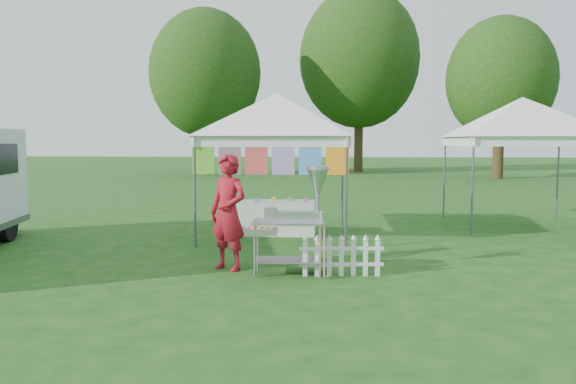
{
  "coord_description": "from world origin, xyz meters",
  "views": [
    {
      "loc": [
        1.09,
        -8.28,
        2.02
      ],
      "look_at": [
        0.37,
        1.62,
        1.1
      ],
      "focal_mm": 35.0,
      "sensor_mm": 36.0,
      "label": 1
    }
  ],
  "objects": [
    {
      "name": "canopy_main",
      "position": [
        0.0,
        3.49,
        2.99
      ],
      "size": [
        4.24,
        4.24,
        3.45
      ],
      "color": "#59595E",
      "rests_on": "ground"
    },
    {
      "name": "display_table",
      "position": [
        -0.09,
        3.61,
        0.36
      ],
      "size": [
        1.8,
        0.7,
        0.72
      ],
      "primitive_type": "cube",
      "color": "white",
      "rests_on": "ground"
    },
    {
      "name": "donut_cart",
      "position": [
        0.66,
        0.01,
        0.96
      ],
      "size": [
        1.17,
        0.82,
        1.63
      ],
      "rotation": [
        0.0,
        0.0,
        0.02
      ],
      "color": "gray",
      "rests_on": "ground"
    },
    {
      "name": "picket_fence",
      "position": [
        1.29,
        -0.06,
        0.29
      ],
      "size": [
        1.26,
        0.14,
        0.56
      ],
      "rotation": [
        0.0,
        0.0,
        0.09
      ],
      "color": "white",
      "rests_on": "ground"
    },
    {
      "name": "tree_left",
      "position": [
        -6.0,
        24.0,
        5.83
      ],
      "size": [
        6.4,
        6.4,
        9.53
      ],
      "color": "#332612",
      "rests_on": "ground"
    },
    {
      "name": "ground",
      "position": [
        0.0,
        0.0,
        0.0
      ],
      "size": [
        120.0,
        120.0,
        0.0
      ],
      "primitive_type": "plane",
      "color": "#174714",
      "rests_on": "ground"
    },
    {
      "name": "canopy_right",
      "position": [
        5.5,
        5.0,
        2.99
      ],
      "size": [
        4.24,
        4.24,
        3.45
      ],
      "color": "#59595E",
      "rests_on": "ground"
    },
    {
      "name": "vendor",
      "position": [
        -0.46,
        0.26,
        0.9
      ],
      "size": [
        0.78,
        0.7,
        1.8
      ],
      "primitive_type": "imported",
      "rotation": [
        0.0,
        0.0,
        -0.51
      ],
      "color": "maroon",
      "rests_on": "ground"
    },
    {
      "name": "tree_right",
      "position": [
        10.0,
        22.0,
        5.18
      ],
      "size": [
        5.6,
        5.6,
        8.42
      ],
      "color": "#332612",
      "rests_on": "ground"
    },
    {
      "name": "tree_mid",
      "position": [
        3.0,
        28.0,
        7.14
      ],
      "size": [
        7.6,
        7.6,
        11.52
      ],
      "color": "#332612",
      "rests_on": "ground"
    }
  ]
}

